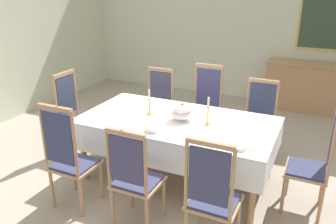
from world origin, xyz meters
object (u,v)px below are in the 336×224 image
object	(u,v)px
spoon_primary	(250,150)
candlestick_east	(208,114)
chair_south_b	(134,177)
sideboard	(305,87)
chair_north_b	(205,107)
candlestick_west	(149,105)
spoon_secondary	(145,128)
chair_south_c	(212,196)
soup_tureen	(182,112)
framed_painting	(324,16)
chair_south_a	(69,157)
chair_head_west	(75,115)
bowl_near_right	(153,129)
dining_table	(177,125)
bowl_near_left	(239,147)
chair_north_a	(157,103)
chair_north_c	(259,119)
chair_head_east	(316,161)

from	to	relation	value
spoon_primary	candlestick_east	bearing A→B (deg)	155.13
chair_south_b	sideboard	distance (m)	4.39
chair_north_b	candlestick_west	size ratio (longest dim) A/B	3.83
chair_south_b	spoon_secondary	size ratio (longest dim) A/B	6.10
chair_south_b	candlestick_west	distance (m)	1.12
chair_south_c	sideboard	xyz separation A→B (m)	(0.43, 4.22, -0.12)
soup_tureen	framed_painting	size ratio (longest dim) A/B	0.21
candlestick_west	framed_painting	world-z (taller)	framed_painting
chair_south_a	chair_head_west	xyz separation A→B (m)	(-0.76, 1.00, -0.01)
spoon_primary	framed_painting	world-z (taller)	framed_painting
soup_tureen	chair_head_west	bearing A→B (deg)	180.00
chair_head_west	sideboard	world-z (taller)	chair_head_west
soup_tureen	bowl_near_right	bearing A→B (deg)	-111.18
bowl_near_right	dining_table	bearing A→B (deg)	76.38
soup_tureen	spoon_secondary	xyz separation A→B (m)	(-0.28, -0.39, -0.10)
bowl_near_left	framed_painting	size ratio (longest dim) A/B	0.12
bowl_near_left	chair_south_b	bearing A→B (deg)	-147.19
chair_north_a	candlestick_east	xyz separation A→B (m)	(1.15, -1.00, 0.36)
chair_head_west	spoon_secondary	xyz separation A→B (m)	(1.31, -0.39, 0.20)
soup_tureen	bowl_near_left	bearing A→B (deg)	-30.11
candlestick_west	bowl_near_right	distance (m)	0.51
bowl_near_right	framed_painting	world-z (taller)	framed_painting
framed_painting	chair_north_c	bearing A→B (deg)	-102.56
chair_north_b	candlestick_east	xyz separation A→B (m)	(0.38, -1.01, 0.31)
bowl_near_left	bowl_near_right	world-z (taller)	bowl_near_right
bowl_near_right	spoon_secondary	bearing A→B (deg)	167.60
soup_tureen	chair_head_east	bearing A→B (deg)	-0.00
chair_head_east	spoon_secondary	xyz separation A→B (m)	(-1.75, -0.39, 0.19)
chair_south_c	candlestick_west	xyz separation A→B (m)	(-1.14, 1.00, 0.33)
dining_table	candlestick_east	bearing A→B (deg)	0.00
chair_north_a	chair_north_b	xyz separation A→B (m)	(0.77, 0.01, 0.04)
bowl_near_left	sideboard	size ratio (longest dim) A/B	0.10
chair_south_c	framed_painting	world-z (taller)	framed_painting
candlestick_east	chair_north_a	bearing A→B (deg)	138.97
chair_south_a	chair_north_c	xyz separation A→B (m)	(1.54, 2.00, -0.04)
sideboard	dining_table	bearing A→B (deg)	69.70
candlestick_west	chair_south_c	bearing A→B (deg)	-41.41
framed_painting	soup_tureen	bearing A→B (deg)	-109.89
chair_head_east	spoon_primary	xyz separation A→B (m)	(-0.59, -0.43, 0.19)
chair_north_b	chair_south_c	distance (m)	2.15
chair_south_a	framed_painting	world-z (taller)	framed_painting
chair_north_a	soup_tureen	size ratio (longest dim) A/B	4.13
chair_south_c	candlestick_east	xyz separation A→B (m)	(-0.40, 1.00, 0.34)
chair_north_b	spoon_primary	size ratio (longest dim) A/B	6.84
dining_table	chair_north_c	distance (m)	1.27
dining_table	spoon_secondary	bearing A→B (deg)	-119.50
chair_north_c	spoon_primary	xyz separation A→B (m)	(0.18, -1.42, 0.23)
chair_south_c	chair_head_west	size ratio (longest dim) A/B	0.97
candlestick_west	bowl_near_right	size ratio (longest dim) A/B	1.81
chair_north_a	spoon_secondary	distance (m)	1.51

